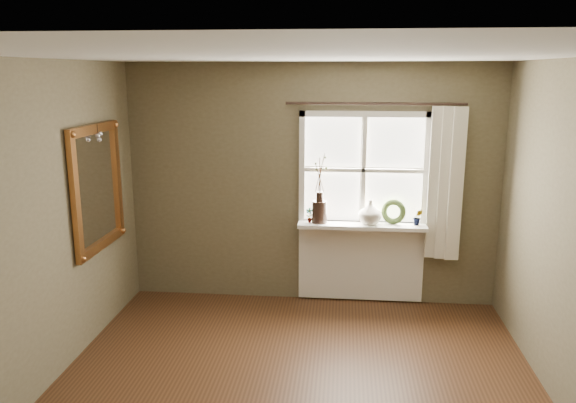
{
  "coord_description": "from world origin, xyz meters",
  "views": [
    {
      "loc": [
        0.34,
        -3.69,
        2.5
      ],
      "look_at": [
        -0.18,
        1.55,
        1.28
      ],
      "focal_mm": 35.0,
      "sensor_mm": 36.0,
      "label": 1
    }
  ],
  "objects_px": {
    "dark_jug": "(319,212)",
    "wreath": "(393,214)",
    "gilt_mirror": "(97,187)",
    "cream_vase": "(370,212)"
  },
  "relations": [
    {
      "from": "dark_jug",
      "to": "gilt_mirror",
      "type": "relative_size",
      "value": 0.2
    },
    {
      "from": "wreath",
      "to": "gilt_mirror",
      "type": "bearing_deg",
      "value": -142.09
    },
    {
      "from": "wreath",
      "to": "cream_vase",
      "type": "bearing_deg",
      "value": -150.0
    },
    {
      "from": "dark_jug",
      "to": "wreath",
      "type": "xyz_separation_m",
      "value": [
        0.78,
        0.04,
        -0.02
      ]
    },
    {
      "from": "dark_jug",
      "to": "wreath",
      "type": "height_order",
      "value": "wreath"
    },
    {
      "from": "dark_jug",
      "to": "gilt_mirror",
      "type": "distance_m",
      "value": 2.26
    },
    {
      "from": "dark_jug",
      "to": "wreath",
      "type": "bearing_deg",
      "value": 2.93
    },
    {
      "from": "cream_vase",
      "to": "dark_jug",
      "type": "bearing_deg",
      "value": 180.0
    },
    {
      "from": "gilt_mirror",
      "to": "cream_vase",
      "type": "bearing_deg",
      "value": 17.84
    },
    {
      "from": "cream_vase",
      "to": "wreath",
      "type": "xyz_separation_m",
      "value": [
        0.25,
        0.04,
        -0.03
      ]
    }
  ]
}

